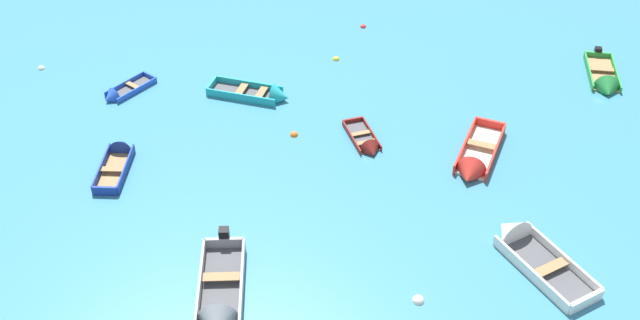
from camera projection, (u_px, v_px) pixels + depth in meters
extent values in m
cube|color=beige|center=(480.00, 152.00, 33.89)|extent=(2.94, 3.79, 0.12)
cube|color=red|center=(495.00, 152.00, 33.58)|extent=(2.02, 3.34, 0.49)
cube|color=red|center=(465.00, 145.00, 33.97)|extent=(2.02, 3.34, 0.49)
cube|color=red|center=(490.00, 125.00, 35.17)|extent=(1.19, 0.78, 0.49)
cone|color=red|center=(469.00, 175.00, 32.31)|extent=(1.54, 1.40, 1.28)
cube|color=#937047|center=(481.00, 144.00, 33.86)|extent=(1.23, 0.95, 0.03)
cube|color=#4C4C51|center=(545.00, 269.00, 28.39)|extent=(2.71, 4.05, 0.12)
cube|color=white|center=(530.00, 273.00, 27.99)|extent=(1.52, 3.72, 0.47)
cube|color=white|center=(562.00, 258.00, 28.58)|extent=(1.52, 3.72, 0.47)
cube|color=white|center=(586.00, 302.00, 26.93)|extent=(1.46, 0.69, 0.47)
cone|color=white|center=(509.00, 231.00, 29.68)|extent=(1.70, 1.38, 1.47)
cube|color=#937047|center=(551.00, 267.00, 28.09)|extent=(1.43, 0.88, 0.03)
cube|color=#4C4C51|center=(222.00, 287.00, 27.67)|extent=(1.76, 3.89, 0.14)
cube|color=gray|center=(242.00, 283.00, 27.56)|extent=(0.51, 3.92, 0.57)
cube|color=gray|center=(200.00, 284.00, 27.51)|extent=(0.51, 3.92, 0.57)
cube|color=gray|center=(224.00, 244.00, 29.08)|extent=(1.44, 0.30, 0.57)
cube|color=#937047|center=(221.00, 277.00, 27.63)|extent=(1.34, 0.54, 0.03)
cube|color=black|center=(224.00, 237.00, 29.09)|extent=(0.41, 0.41, 0.80)
cube|color=#99754C|center=(114.00, 171.00, 32.84)|extent=(1.47, 2.93, 0.11)
cube|color=navy|center=(102.00, 168.00, 32.76)|extent=(0.61, 2.88, 0.43)
cube|color=navy|center=(126.00, 169.00, 32.72)|extent=(0.61, 2.88, 0.43)
cube|color=navy|center=(105.00, 191.00, 31.59)|extent=(1.01, 0.29, 0.43)
cone|color=navy|center=(123.00, 146.00, 33.93)|extent=(1.09, 0.84, 0.99)
cube|color=#937047|center=(113.00, 169.00, 32.57)|extent=(0.96, 0.47, 0.03)
cube|color=#4C4C51|center=(245.00, 94.00, 37.49)|extent=(3.45, 2.37, 0.11)
cube|color=teal|center=(249.00, 85.00, 37.84)|extent=(3.15, 1.50, 0.42)
cube|color=teal|center=(241.00, 98.00, 36.95)|extent=(3.15, 1.50, 0.42)
cube|color=teal|center=(212.00, 86.00, 37.78)|extent=(0.59, 1.09, 0.42)
cone|color=teal|center=(280.00, 97.00, 36.98)|extent=(1.18, 1.35, 1.12)
cube|color=#937047|center=(241.00, 89.00, 37.38)|extent=(0.76, 1.10, 0.03)
cube|color=#937047|center=(261.00, 92.00, 37.16)|extent=(0.76, 1.10, 0.03)
cube|color=#99754C|center=(602.00, 74.00, 38.92)|extent=(2.05, 3.37, 0.09)
cube|color=#288C3D|center=(616.00, 73.00, 38.76)|extent=(1.00, 3.18, 0.35)
cube|color=#288C3D|center=(589.00, 71.00, 38.91)|extent=(1.00, 3.18, 0.35)
cube|color=#288C3D|center=(598.00, 55.00, 40.12)|extent=(1.26, 0.48, 0.35)
cone|color=#288C3D|center=(607.00, 90.00, 37.49)|extent=(1.41, 1.07, 1.25)
cube|color=#937047|center=(602.00, 69.00, 38.93)|extent=(1.21, 0.66, 0.03)
cube|color=black|center=(598.00, 52.00, 40.15)|extent=(0.41, 0.39, 0.49)
cube|color=#4C4C51|center=(131.00, 89.00, 37.86)|extent=(2.29, 2.23, 0.07)
cube|color=blue|center=(137.00, 90.00, 37.57)|extent=(1.82, 1.72, 0.28)
cube|color=blue|center=(125.00, 84.00, 38.02)|extent=(1.82, 1.72, 0.28)
cube|color=blue|center=(150.00, 77.00, 38.55)|extent=(0.67, 0.71, 0.28)
cone|color=blue|center=(110.00, 98.00, 37.00)|extent=(1.00, 1.01, 0.87)
cube|color=#937047|center=(133.00, 85.00, 37.84)|extent=(0.74, 0.76, 0.03)
cube|color=#4C4C51|center=(362.00, 137.00, 34.77)|extent=(1.26, 2.41, 0.06)
cube|color=maroon|center=(372.00, 134.00, 34.83)|extent=(0.45, 2.37, 0.26)
cube|color=maroon|center=(352.00, 137.00, 34.60)|extent=(0.45, 2.37, 0.26)
cube|color=maroon|center=(353.00, 121.00, 35.61)|extent=(0.94, 0.25, 0.26)
cone|color=maroon|center=(372.00, 152.00, 33.77)|extent=(0.99, 0.69, 0.92)
cube|color=#937047|center=(361.00, 133.00, 34.78)|extent=(0.89, 0.39, 0.03)
cube|color=#937047|center=(366.00, 142.00, 34.25)|extent=(0.89, 0.39, 0.03)
sphere|color=silver|center=(418.00, 301.00, 27.26)|extent=(0.43, 0.43, 0.43)
sphere|color=silver|center=(42.00, 69.00, 39.41)|extent=(0.34, 0.34, 0.34)
sphere|color=orange|center=(294.00, 135.00, 34.95)|extent=(0.36, 0.36, 0.36)
sphere|color=red|center=(363.00, 27.00, 42.84)|extent=(0.32, 0.32, 0.32)
sphere|color=yellow|center=(336.00, 59.00, 40.12)|extent=(0.34, 0.34, 0.34)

